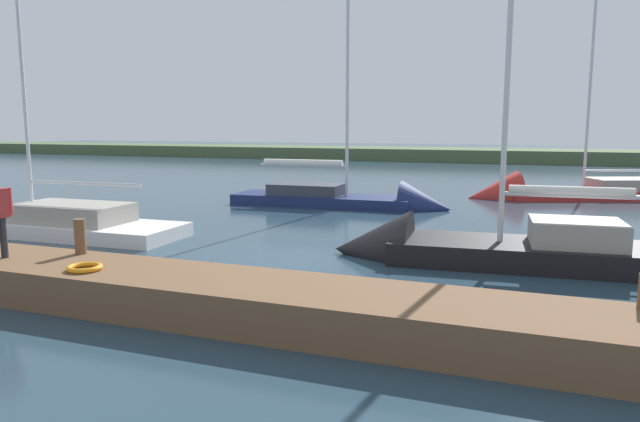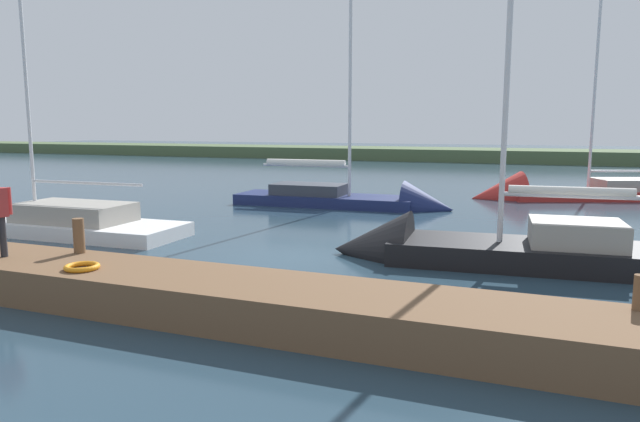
% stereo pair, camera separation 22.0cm
% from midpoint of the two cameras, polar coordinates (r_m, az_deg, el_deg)
% --- Properties ---
extents(ground_plane, '(200.00, 200.00, 0.00)m').
position_cam_midpoint_polar(ground_plane, '(15.39, -2.02, -4.54)').
color(ground_plane, '#263D4C').
extents(far_shoreline, '(180.00, 8.00, 2.40)m').
position_cam_midpoint_polar(far_shoreline, '(60.24, 15.73, 4.82)').
color(far_shoreline, '#4C603D').
rests_on(far_shoreline, ground_plane).
extents(dock_pier, '(21.40, 2.02, 0.73)m').
position_cam_midpoint_polar(dock_pier, '(11.03, -12.53, -8.03)').
color(dock_pier, brown).
rests_on(dock_pier, ground_plane).
extents(mooring_post_near, '(0.17, 0.17, 0.54)m').
position_cam_midpoint_polar(mooring_post_near, '(9.88, 29.70, -7.06)').
color(mooring_post_near, brown).
rests_on(mooring_post_near, dock_pier).
extents(mooring_post_far, '(0.24, 0.24, 0.76)m').
position_cam_midpoint_polar(mooring_post_far, '(13.39, -22.42, -2.29)').
color(mooring_post_far, brown).
rests_on(mooring_post_far, dock_pier).
extents(life_ring_buoy, '(0.66, 0.66, 0.10)m').
position_cam_midpoint_polar(life_ring_buoy, '(11.90, -22.09, -5.17)').
color(life_ring_buoy, orange).
rests_on(life_ring_buoy, dock_pier).
extents(sailboat_far_left, '(9.58, 2.59, 10.00)m').
position_cam_midpoint_polar(sailboat_far_left, '(24.78, 4.37, 0.80)').
color(sailboat_far_left, navy).
rests_on(sailboat_far_left, ground_plane).
extents(sailboat_far_right, '(9.25, 2.98, 11.40)m').
position_cam_midpoint_polar(sailboat_far_right, '(15.22, 15.88, -4.11)').
color(sailboat_far_right, black).
rests_on(sailboat_far_right, ground_plane).
extents(sailboat_inner_slip, '(10.56, 2.77, 13.23)m').
position_cam_midpoint_polar(sailboat_inner_slip, '(21.82, -27.88, -1.27)').
color(sailboat_inner_slip, white).
rests_on(sailboat_inner_slip, ground_plane).
extents(sailboat_behind_pier, '(10.64, 6.28, 11.55)m').
position_cam_midpoint_polar(sailboat_behind_pier, '(29.83, 22.69, 1.34)').
color(sailboat_behind_pier, '#B22823').
rests_on(sailboat_behind_pier, ground_plane).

